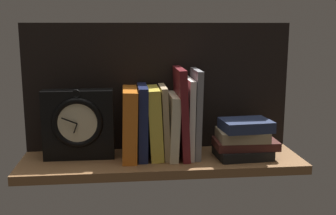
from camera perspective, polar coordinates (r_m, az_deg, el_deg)
ground_plane at (r=120.60cm, az=-0.84°, el=-7.48°), size 79.90×22.50×2.50cm
back_panel at (r=126.18cm, az=-1.31°, el=2.85°), size 79.90×1.20×38.13cm
book_orange_pandolfini at (r=118.85cm, az=-5.28°, el=-2.18°), size 4.60×16.34×20.03cm
book_navy_bierce at (r=118.86cm, az=-3.54°, el=-1.96°), size 2.96×14.17×20.77cm
book_yellow_seinlanguage at (r=119.12cm, az=-1.90°, el=-2.07°), size 4.57×13.63×20.24cm
book_tan_shortstories at (r=119.31cm, az=-0.50°, el=-1.93°), size 2.56×12.48×20.62cm
book_cream_twain at (r=119.84cm, az=0.62°, el=-2.48°), size 3.20×15.61×18.15cm
book_maroon_dawkins at (r=119.33cm, az=1.83°, el=-0.69°), size 3.26×16.27×25.67cm
book_white_catcher at (r=119.96cm, az=2.85°, el=-1.38°), size 1.94×14.22×22.59cm
book_gray_chess at (r=120.00cm, az=3.79°, el=-0.75°), size 2.17×13.37×25.17cm
framed_clock at (r=119.73cm, az=-12.18°, el=-2.25°), size 19.74×6.66×20.24cm
book_stack_side at (r=121.57cm, az=10.37°, el=-4.31°), size 17.79×12.44×11.01cm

